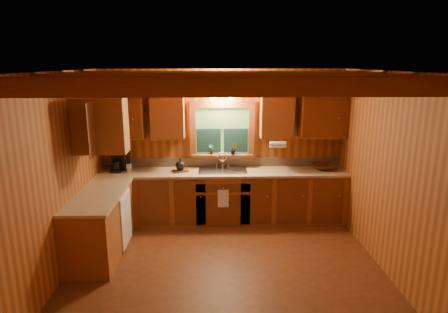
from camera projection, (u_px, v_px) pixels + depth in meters
room at (226, 175)px, 4.87m from camera, size 4.20×4.20×4.20m
ceiling_beams at (226, 81)px, 4.59m from camera, size 4.20×2.54×0.18m
base_cabinets at (193, 204)px, 6.31m from camera, size 4.20×2.22×0.86m
countertop at (194, 177)px, 6.21m from camera, size 4.20×2.24×0.04m
backsplash at (222, 162)px, 6.78m from camera, size 4.20×0.02×0.16m
dishwasher_panel at (126, 219)px, 5.70m from camera, size 0.02×0.60×0.80m
upper_cabinets at (188, 118)px, 6.11m from camera, size 4.19×1.77×0.78m
window at (222, 132)px, 6.63m from camera, size 1.12×0.08×1.00m
window_sill at (222, 155)px, 6.68m from camera, size 1.06×0.14×0.04m
wall_sconce at (222, 96)px, 6.36m from camera, size 0.45×0.21×0.17m
paper_towel_roll at (278, 144)px, 6.37m from camera, size 0.27×0.11×0.11m
dish_towel at (223, 199)px, 6.29m from camera, size 0.18×0.01×0.30m
sink at (223, 173)px, 6.54m from camera, size 0.82×0.48×0.43m
coffee_maker at (117, 161)px, 6.48m from camera, size 0.20×0.25×0.35m
utensil_crock at (129, 167)px, 6.47m from camera, size 0.12×0.12×0.33m
cutting_board at (180, 171)px, 6.48m from camera, size 0.30×0.26×0.02m
teakettle at (180, 166)px, 6.45m from camera, size 0.17×0.17×0.21m
wicker_basket at (324, 167)px, 6.59m from camera, size 0.41×0.41×0.10m
potted_plant_left at (211, 149)px, 6.65m from camera, size 0.10×0.08×0.17m
potted_plant_right at (234, 149)px, 6.62m from camera, size 0.12×0.10×0.20m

